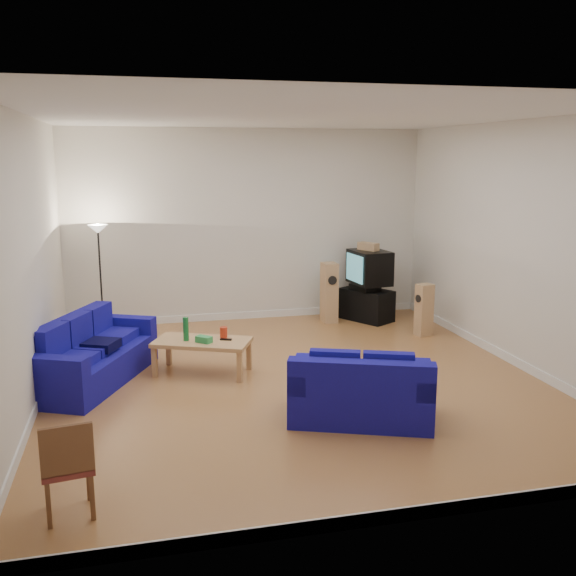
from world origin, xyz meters
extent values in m
cube|color=#955A2E|center=(0.00, 0.00, 0.00)|extent=(6.00, 6.50, 0.01)
cube|color=white|center=(0.00, 0.00, 3.20)|extent=(6.00, 6.50, 0.01)
cube|color=silver|center=(0.00, 3.25, 1.60)|extent=(6.00, 0.01, 3.20)
cube|color=silver|center=(0.00, -3.25, 1.60)|extent=(6.00, 0.01, 3.20)
cube|color=silver|center=(-3.00, 0.00, 1.60)|extent=(0.01, 6.50, 3.20)
cube|color=silver|center=(3.00, 0.00, 1.60)|extent=(0.01, 6.50, 3.20)
cube|color=white|center=(0.00, 3.24, 0.06)|extent=(6.00, 0.02, 0.12)
cube|color=white|center=(0.00, -3.24, 0.06)|extent=(6.00, 0.02, 0.12)
cube|color=white|center=(-2.99, 0.00, 0.06)|extent=(0.02, 6.50, 0.12)
cube|color=white|center=(2.99, 0.00, 0.06)|extent=(0.02, 6.50, 0.12)
cube|color=navy|center=(-2.45, 0.56, 0.19)|extent=(1.65, 2.21, 0.39)
cube|color=navy|center=(-2.76, 0.70, 0.59)|extent=(1.04, 1.93, 0.40)
cube|color=navy|center=(-2.07, 1.39, 0.50)|extent=(0.88, 0.55, 0.22)
cube|color=navy|center=(-2.83, -0.26, 0.50)|extent=(0.88, 0.55, 0.22)
cube|color=black|center=(-2.32, 0.51, 0.48)|extent=(0.49, 0.49, 0.11)
cube|color=navy|center=(0.39, -1.29, 0.18)|extent=(1.67, 1.30, 0.36)
cube|color=navy|center=(0.27, -1.59, 0.55)|extent=(1.44, 0.71, 0.37)
cube|color=navy|center=(-0.21, -1.06, 0.47)|extent=(0.48, 0.84, 0.21)
cube|color=navy|center=(0.99, -1.53, 0.47)|extent=(0.48, 0.84, 0.21)
cube|color=black|center=(0.44, -1.17, 0.45)|extent=(0.45, 0.45, 0.10)
cube|color=tan|center=(-1.09, 0.57, 0.41)|extent=(1.34, 1.03, 0.05)
cube|color=tan|center=(-1.69, 0.56, 0.19)|extent=(0.08, 0.08, 0.39)
cube|color=tan|center=(-1.49, 1.02, 0.19)|extent=(0.08, 0.08, 0.39)
cube|color=tan|center=(-0.68, 0.12, 0.19)|extent=(0.08, 0.08, 0.39)
cube|color=tan|center=(-0.48, 0.58, 0.19)|extent=(0.08, 0.08, 0.39)
cylinder|color=#197233|center=(-1.29, 0.60, 0.59)|extent=(0.09, 0.09, 0.30)
cube|color=green|center=(-1.08, 0.46, 0.48)|extent=(0.22, 0.22, 0.08)
cylinder|color=red|center=(-0.80, 0.64, 0.51)|extent=(0.14, 0.14, 0.14)
cube|color=black|center=(-0.79, 0.50, 0.45)|extent=(0.15, 0.10, 0.02)
cube|color=black|center=(1.92, 2.67, 0.26)|extent=(0.86, 0.99, 0.53)
cube|color=black|center=(1.87, 2.64, 0.58)|extent=(0.49, 0.53, 0.10)
cube|color=black|center=(1.96, 2.67, 0.91)|extent=(0.62, 0.79, 0.57)
cube|color=#377179|center=(1.68, 2.64, 0.91)|extent=(0.09, 0.58, 0.45)
cube|color=tan|center=(1.94, 2.71, 1.26)|extent=(0.31, 0.39, 0.13)
cube|color=tan|center=(1.26, 2.70, 0.50)|extent=(0.24, 0.30, 1.01)
cylinder|color=black|center=(1.27, 2.55, 0.74)|extent=(0.15, 0.03, 0.15)
cube|color=tan|center=(2.45, 1.56, 0.41)|extent=(0.28, 0.24, 0.81)
cylinder|color=black|center=(2.33, 1.53, 0.60)|extent=(0.05, 0.12, 0.12)
cylinder|color=black|center=(-2.40, 2.70, 0.01)|extent=(0.22, 0.22, 0.03)
cylinder|color=black|center=(-2.40, 2.70, 0.83)|extent=(0.03, 0.03, 1.62)
cone|color=white|center=(-2.40, 2.70, 1.67)|extent=(0.30, 0.30, 0.13)
cube|color=brown|center=(-2.58, -2.70, 0.19)|extent=(0.04, 0.04, 0.38)
cube|color=brown|center=(-2.63, -2.39, 0.19)|extent=(0.04, 0.04, 0.38)
cube|color=brown|center=(-2.27, -2.66, 0.19)|extent=(0.04, 0.04, 0.38)
cube|color=brown|center=(-2.32, -2.35, 0.19)|extent=(0.04, 0.04, 0.38)
cube|color=maroon|center=(-2.45, -2.52, 0.40)|extent=(0.43, 0.43, 0.05)
cube|color=brown|center=(-2.42, -2.70, 0.61)|extent=(0.38, 0.09, 0.38)
camera|label=1|loc=(-1.86, -7.35, 2.73)|focal=40.00mm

